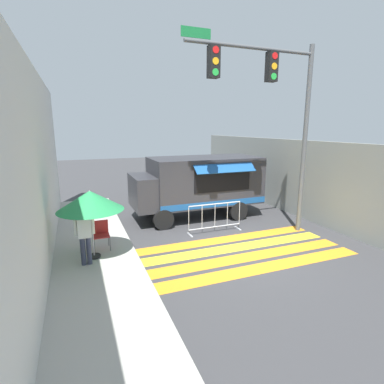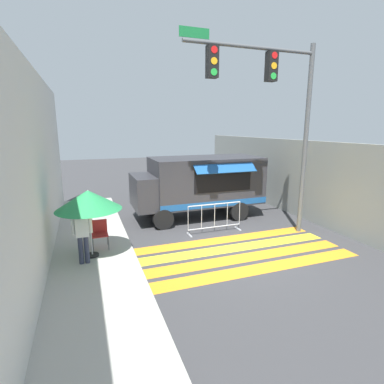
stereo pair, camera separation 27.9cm
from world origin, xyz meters
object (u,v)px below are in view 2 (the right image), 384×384
at_px(food_truck, 197,183).
at_px(patio_umbrella, 88,200).
at_px(traffic_signal_pole, 272,98).
at_px(vendor_person, 82,231).
at_px(barricade_front, 215,218).
at_px(folding_chair, 100,231).

height_order(food_truck, patio_umbrella, food_truck).
bearing_deg(traffic_signal_pole, food_truck, 116.12).
xyz_separation_m(traffic_signal_pole, vendor_person, (-6.03, -0.42, -3.63)).
bearing_deg(food_truck, traffic_signal_pole, -63.88).
bearing_deg(vendor_person, food_truck, 49.34).
relative_size(food_truck, barricade_front, 2.59).
bearing_deg(patio_umbrella, traffic_signal_pole, 0.24).
height_order(vendor_person, barricade_front, vendor_person).
relative_size(patio_umbrella, folding_chair, 2.28).
bearing_deg(barricade_front, patio_umbrella, -166.80).
height_order(food_truck, vendor_person, food_truck).
bearing_deg(traffic_signal_pole, barricade_front, 146.94).
height_order(food_truck, barricade_front, food_truck).
height_order(traffic_signal_pole, vendor_person, traffic_signal_pole).
distance_m(food_truck, folding_chair, 4.82).
bearing_deg(folding_chair, patio_umbrella, -130.72).
relative_size(traffic_signal_pole, vendor_person, 3.97).
xyz_separation_m(food_truck, traffic_signal_pole, (1.46, -2.97, 3.20)).
distance_m(traffic_signal_pole, barricade_front, 4.54).
bearing_deg(traffic_signal_pole, vendor_person, -175.97).
xyz_separation_m(traffic_signal_pole, patio_umbrella, (-5.81, -0.02, -2.90)).
xyz_separation_m(patio_umbrella, vendor_person, (-0.22, -0.40, -0.73)).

